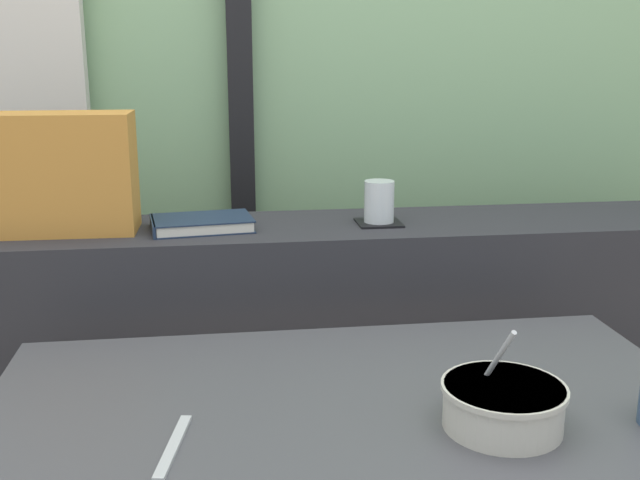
{
  "coord_description": "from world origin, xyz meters",
  "views": [
    {
      "loc": [
        -0.15,
        -1.12,
        1.22
      ],
      "look_at": [
        0.07,
        0.47,
        0.81
      ],
      "focal_mm": 42.07,
      "sensor_mm": 36.0,
      "label": 1
    }
  ],
  "objects": [
    {
      "name": "dark_console_ledge",
      "position": [
        0.0,
        0.55,
        0.42
      ],
      "size": [
        2.8,
        0.32,
        0.83
      ],
      "primitive_type": "cube",
      "color": "#2D2D33",
      "rests_on": "ground"
    },
    {
      "name": "coaster_square",
      "position": [
        0.21,
        0.53,
        0.83
      ],
      "size": [
        0.1,
        0.1,
        0.0
      ],
      "primitive_type": "cube",
      "color": "black",
      "rests_on": "dark_console_ledge"
    },
    {
      "name": "breakfast_table",
      "position": [
        0.04,
        -0.09,
        0.58
      ],
      "size": [
        1.14,
        0.71,
        0.68
      ],
      "color": "#414145",
      "rests_on": "ground"
    },
    {
      "name": "fork_utensil",
      "position": [
        -0.22,
        -0.16,
        0.69
      ],
      "size": [
        0.05,
        0.17,
        0.01
      ],
      "primitive_type": "cube",
      "rotation": [
        0.0,
        0.0,
        -0.18
      ],
      "color": "silver",
      "rests_on": "breakfast_table"
    },
    {
      "name": "window_divider_post",
      "position": [
        -0.08,
        1.06,
        1.3
      ],
      "size": [
        0.07,
        0.05,
        2.6
      ],
      "primitive_type": "cube",
      "color": "black",
      "rests_on": "ground"
    },
    {
      "name": "juice_glass",
      "position": [
        0.21,
        0.53,
        0.88
      ],
      "size": [
        0.07,
        0.07,
        0.1
      ],
      "color": "white",
      "rests_on": "coaster_square"
    },
    {
      "name": "closed_book",
      "position": [
        -0.19,
        0.53,
        0.84
      ],
      "size": [
        0.24,
        0.17,
        0.03
      ],
      "color": "#1E2D47",
      "rests_on": "dark_console_ledge"
    },
    {
      "name": "soup_bowl",
      "position": [
        0.25,
        -0.17,
        0.72
      ],
      "size": [
        0.18,
        0.18,
        0.16
      ],
      "color": "beige",
      "rests_on": "breakfast_table"
    },
    {
      "name": "throw_pillow",
      "position": [
        -0.49,
        0.55,
        0.96
      ],
      "size": [
        0.32,
        0.15,
        0.26
      ],
      "primitive_type": "cube",
      "rotation": [
        0.0,
        0.0,
        -0.02
      ],
      "color": "#D18938",
      "rests_on": "dark_console_ledge"
    }
  ]
}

